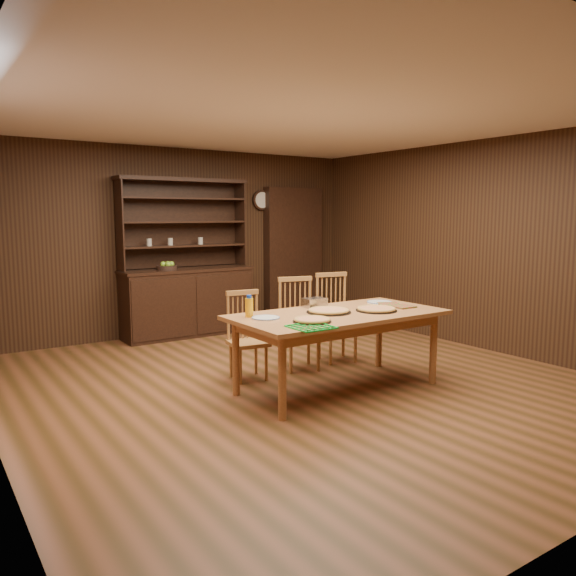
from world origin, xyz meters
TOP-DOWN VIEW (x-y plane):
  - floor at (0.00, 0.00)m, footprint 6.00×6.00m
  - room_shell at (0.00, 0.00)m, footprint 6.00×6.00m
  - china_hutch at (-0.00, 2.75)m, footprint 1.84×0.52m
  - doorway at (1.90, 2.90)m, footprint 1.00×0.18m
  - wall_clock at (1.35, 2.96)m, footprint 0.30×0.05m
  - dining_table at (0.18, -0.34)m, footprint 2.05×1.03m
  - chair_left at (-0.36, 0.49)m, footprint 0.41×0.40m
  - chair_center at (0.31, 0.51)m, footprint 0.50×0.49m
  - chair_right at (0.86, 0.56)m, footprint 0.49×0.47m
  - pizza_left at (-0.30, -0.57)m, footprint 0.34×0.34m
  - pizza_right at (0.55, -0.47)m, footprint 0.40×0.40m
  - pizza_center at (0.11, -0.29)m, footprint 0.43×0.43m
  - cooling_rack at (-0.46, -0.77)m, footprint 0.34×0.34m
  - plate_left at (-0.56, -0.22)m, footprint 0.25×0.25m
  - plate_right at (0.93, -0.12)m, footprint 0.27×0.27m
  - foil_dish at (0.20, 0.06)m, footprint 0.23×0.17m
  - juice_bottle at (-0.64, -0.06)m, footprint 0.07×0.07m
  - pot_holder_a at (0.92, -0.46)m, footprint 0.21×0.21m
  - pot_holder_b at (0.91, -0.28)m, footprint 0.29×0.29m
  - fruit_bowl at (-0.31, 2.69)m, footprint 0.28×0.28m

SIDE VIEW (x-z plane):
  - floor at x=0.00m, z-range 0.00..0.00m
  - chair_left at x=-0.36m, z-range 0.02..0.93m
  - chair_center at x=0.31m, z-range 0.03..1.03m
  - chair_right at x=0.86m, z-range 0.03..1.04m
  - china_hutch at x=0.00m, z-range -0.49..1.68m
  - dining_table at x=0.18m, z-range 0.30..1.05m
  - cooling_rack at x=-0.46m, z-range 0.75..0.76m
  - pot_holder_a at x=0.92m, z-range 0.75..0.77m
  - pot_holder_b at x=0.91m, z-range 0.75..0.77m
  - plate_right at x=0.93m, z-range 0.75..0.77m
  - plate_left at x=-0.56m, z-range 0.75..0.77m
  - pizza_center at x=0.11m, z-range 0.75..0.79m
  - pizza_right at x=0.55m, z-range 0.75..0.79m
  - pizza_left at x=-0.30m, z-range 0.75..0.79m
  - foil_dish at x=0.20m, z-range 0.75..0.84m
  - juice_bottle at x=-0.64m, z-range 0.74..0.94m
  - fruit_bowl at x=-0.31m, z-range 0.92..1.04m
  - doorway at x=1.90m, z-range 0.00..2.10m
  - room_shell at x=0.00m, z-range -1.42..4.58m
  - wall_clock at x=1.35m, z-range 1.75..2.05m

